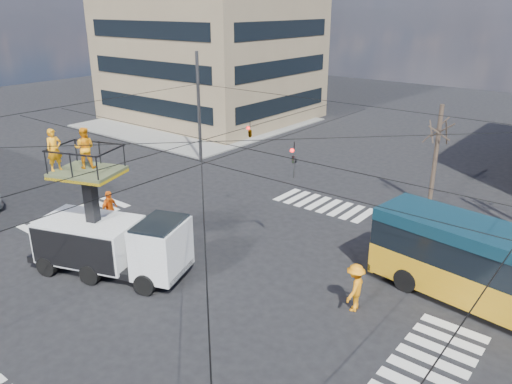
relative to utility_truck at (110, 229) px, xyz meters
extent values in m
plane|color=black|center=(3.10, 2.52, -2.08)|extent=(120.00, 120.00, 0.00)
cube|color=slate|center=(-17.90, 23.52, -2.02)|extent=(18.00, 18.00, 0.12)
cube|color=black|center=(-18.90, 18.52, 0.25)|extent=(15.30, 0.12, 1.50)
cube|color=black|center=(-9.90, 26.52, 0.25)|extent=(0.12, 13.60, 1.50)
cube|color=black|center=(-18.90, 18.52, 3.58)|extent=(15.30, 0.12, 1.50)
cube|color=black|center=(-9.90, 26.52, 3.58)|extent=(0.12, 13.60, 1.50)
cube|color=black|center=(-18.90, 18.52, 6.92)|extent=(15.30, 0.12, 1.50)
cube|color=black|center=(-9.90, 26.52, 6.92)|extent=(0.12, 13.60, 1.50)
cylinder|color=#2D2D30|center=(-8.90, 14.52, 1.92)|extent=(0.24, 0.24, 8.00)
cylinder|color=black|center=(3.10, 14.52, 3.62)|extent=(24.00, 0.03, 0.03)
cylinder|color=black|center=(-8.90, 2.52, 3.62)|extent=(0.03, 24.00, 0.03)
cylinder|color=black|center=(3.10, 2.52, 3.82)|extent=(24.02, 24.02, 0.03)
cylinder|color=black|center=(3.10, 2.52, 3.82)|extent=(24.02, 24.02, 0.03)
cylinder|color=black|center=(3.10, 1.32, 3.52)|extent=(24.00, 0.03, 0.03)
cylinder|color=black|center=(3.10, 3.72, 3.52)|extent=(24.00, 0.03, 0.03)
cylinder|color=black|center=(1.90, 2.52, 3.42)|extent=(0.03, 24.00, 0.03)
cylinder|color=black|center=(4.30, 2.52, 3.42)|extent=(0.03, 24.00, 0.03)
imported|color=black|center=(5.60, 5.52, 3.02)|extent=(0.16, 0.20, 1.00)
imported|color=black|center=(1.60, 7.52, 3.27)|extent=(0.26, 1.24, 0.50)
cylinder|color=#382B21|center=(8.10, 16.02, 0.92)|extent=(0.24, 0.24, 6.00)
cube|color=black|center=(-0.18, -0.07, -1.53)|extent=(7.33, 4.46, 0.30)
cube|color=silver|center=(2.26, 0.82, -0.53)|extent=(2.51, 2.87, 2.20)
cube|color=black|center=(2.26, 0.82, 0.27)|extent=(2.29, 2.71, 0.80)
cube|color=silver|center=(-1.03, -0.37, -0.63)|extent=(4.80, 3.78, 1.80)
cylinder|color=black|center=(2.47, -0.33, -1.63)|extent=(0.97, 0.64, 0.90)
cylinder|color=black|center=(1.68, 1.83, -1.63)|extent=(0.97, 0.64, 0.90)
cylinder|color=black|center=(0.02, -1.22, -1.63)|extent=(0.97, 0.64, 0.90)
cylinder|color=black|center=(-0.76, 0.95, -1.63)|extent=(0.97, 0.64, 0.90)
cylinder|color=black|center=(-2.05, -1.97, -1.63)|extent=(0.97, 0.64, 0.90)
cylinder|color=black|center=(-2.83, 0.19, -1.63)|extent=(0.97, 0.64, 0.90)
cube|color=black|center=(-0.75, -0.27, 0.92)|extent=(0.58, 0.58, 3.20)
cube|color=#454D2E|center=(-0.75, -0.27, 2.52)|extent=(3.16, 2.86, 0.12)
cube|color=yellow|center=(-0.75, -0.27, 2.40)|extent=(3.16, 2.86, 0.12)
imported|color=#FF9C10|center=(-1.68, -1.07, 3.45)|extent=(0.48, 0.67, 1.74)
imported|color=#FF9C10|center=(-0.99, -0.12, 3.44)|extent=(1.06, 1.05, 1.73)
cube|color=orange|center=(9.13, 7.85, -0.48)|extent=(0.56, 2.48, 2.80)
cube|color=black|center=(9.08, 7.86, -1.63)|extent=(0.47, 2.60, 0.30)
cube|color=gold|center=(9.23, 7.84, 0.77)|extent=(0.30, 1.60, 0.35)
cylinder|color=black|center=(10.63, 6.47, -1.58)|extent=(1.03, 0.42, 1.00)
cylinder|color=black|center=(10.92, 8.81, -1.58)|extent=(1.03, 0.42, 1.00)
cone|color=#D34108|center=(-2.46, -0.21, -1.73)|extent=(0.36, 0.36, 0.70)
imported|color=orange|center=(-4.05, 2.79, -1.06)|extent=(0.79, 1.28, 2.04)
imported|color=orange|center=(9.61, 3.95, -1.11)|extent=(0.88, 1.34, 1.94)
camera|label=1|loc=(16.87, -11.29, 8.97)|focal=35.00mm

